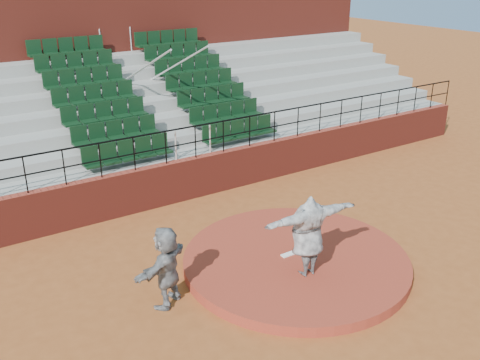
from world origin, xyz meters
The scene contains 9 objects.
ground centered at (0.00, 0.00, 0.00)m, with size 90.00×90.00×0.00m, color brown.
pitchers_mound centered at (0.00, 0.00, 0.12)m, with size 5.50×5.50×0.25m, color maroon.
pitching_rubber centered at (0.00, 0.15, 0.27)m, with size 0.60×0.15×0.03m, color white.
boundary_wall centered at (0.00, 5.00, 0.65)m, with size 24.00×0.30×1.30m, color maroon.
wall_railing centered at (0.00, 5.00, 2.03)m, with size 24.04×0.05×1.03m.
seating_deck centered at (0.00, 8.65, 1.43)m, with size 24.00×5.97×4.63m.
press_box_facade centered at (0.00, 12.60, 3.55)m, with size 24.00×3.00×7.10m, color maroon.
pitcher centered at (-0.28, -0.72, 1.23)m, with size 2.40×0.65×1.95m, color black.
fielder centered at (-3.31, 0.28, 0.92)m, with size 1.71×0.54×1.84m, color black.
Camera 1 is at (-7.33, -8.76, 6.93)m, focal length 40.00 mm.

